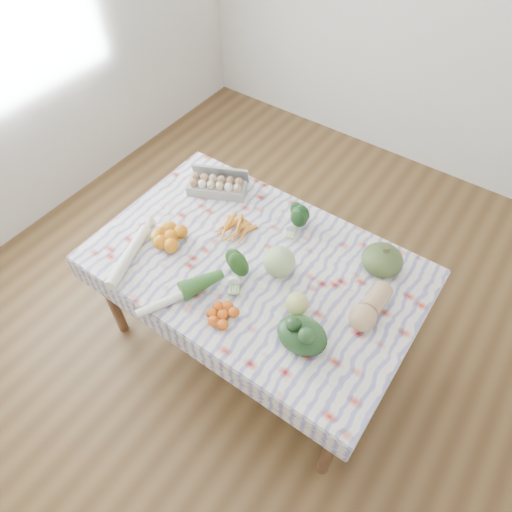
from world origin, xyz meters
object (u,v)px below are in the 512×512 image
dining_table (256,273)px  cabbage (279,262)px  kabocha_squash (382,260)px  grapefruit (297,303)px  butternut_squash (371,306)px  egg_carton (217,187)px

dining_table → cabbage: size_ratio=10.09×
kabocha_squash → grapefruit: 0.50m
kabocha_squash → dining_table: bearing=-147.7°
kabocha_squash → butternut_squash: bearing=-74.9°
dining_table → kabocha_squash: size_ratio=7.75×
egg_carton → dining_table: bearing=-56.8°
dining_table → butternut_squash: 0.62m
dining_table → butternut_squash: butternut_squash is taller
egg_carton → butternut_squash: 1.12m
butternut_squash → egg_carton: bearing=169.4°
dining_table → cabbage: bearing=10.3°
egg_carton → grapefruit: 0.91m
kabocha_squash → grapefruit: bearing=-115.1°
cabbage → grapefruit: bearing=-36.6°
egg_carton → grapefruit: size_ratio=3.10×
dining_table → grapefruit: bearing=-20.7°
dining_table → kabocha_squash: kabocha_squash is taller
cabbage → butternut_squash: size_ratio=0.59×
egg_carton → cabbage: size_ratio=2.11×
butternut_squash → grapefruit: bearing=-146.2°
kabocha_squash → cabbage: size_ratio=1.30×
egg_carton → grapefruit: bearing=-52.8°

